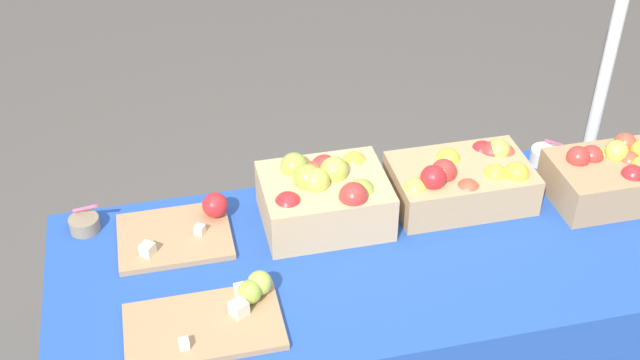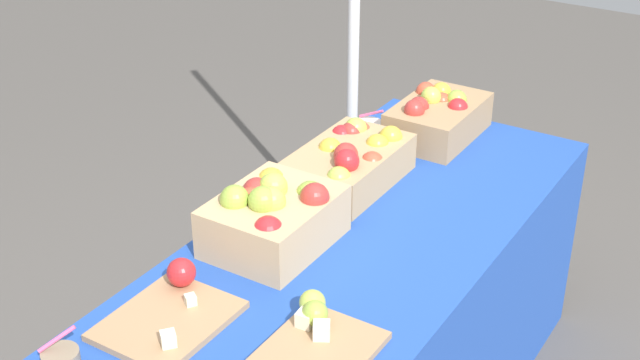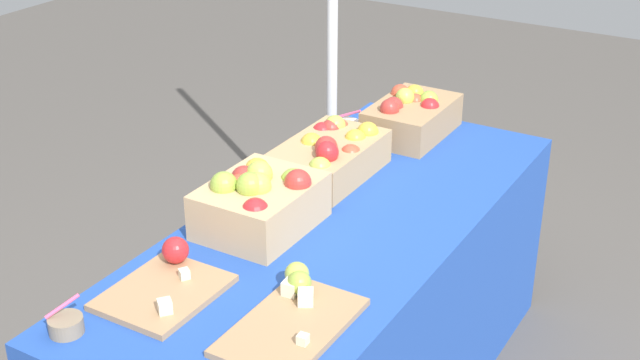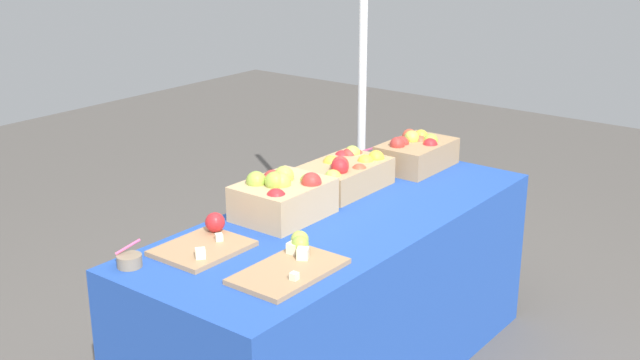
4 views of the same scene
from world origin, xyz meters
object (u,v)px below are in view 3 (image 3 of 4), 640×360
Objects in this scene: cutting_board_front at (293,313)px; apple_crate_right at (260,200)px; apple_crate_middle at (331,154)px; cutting_board_back at (167,283)px; apple_crate_left at (411,115)px; sample_bowl_mid at (66,325)px; sample_bowl_near at (347,127)px; tent_pole at (332,24)px.

apple_crate_right is at bearing 43.68° from cutting_board_front.
apple_crate_middle is 0.43m from apple_crate_right.
apple_crate_left is at bearing -4.42° from cutting_board_back.
sample_bowl_mid is at bearing 126.02° from cutting_board_front.
apple_crate_right reaches higher than sample_bowl_mid.
apple_crate_middle reaches higher than sample_bowl_mid.
apple_crate_middle is at bearing -159.88° from sample_bowl_near.
apple_crate_right is 0.78m from sample_bowl_near.
sample_bowl_near is 1.05× the size of sample_bowl_mid.
sample_bowl_near is (-0.12, 0.21, -0.05)m from apple_crate_left.
sample_bowl_mid is at bearing -179.33° from sample_bowl_near.
apple_crate_left is 3.92× the size of sample_bowl_near.
apple_crate_left reaches higher than sample_bowl_near.
tent_pole reaches higher than apple_crate_right.
sample_bowl_near is 1.45m from sample_bowl_mid.
apple_crate_right is at bearing 174.90° from apple_crate_left.
cutting_board_front is at bearing -156.27° from apple_crate_middle.
cutting_board_back is at bearing 177.05° from apple_crate_right.
apple_crate_middle is 4.20× the size of sample_bowl_near.
sample_bowl_mid is 1.81m from tent_pole.
tent_pole is at bearing 37.98° from sample_bowl_near.
tent_pole is (0.32, 0.25, 0.28)m from sample_bowl_near.
tent_pole is at bearing 8.57° from sample_bowl_mid.
tent_pole reaches higher than sample_bowl_near.
tent_pole is at bearing 29.66° from apple_crate_middle.
sample_bowl_near is at bearing 20.12° from apple_crate_middle.
apple_crate_right is 0.50m from cutting_board_front.
tent_pole is (0.65, 0.37, 0.24)m from apple_crate_middle.
apple_crate_left is 0.97× the size of cutting_board_front.
cutting_board_front is at bearing -53.98° from sample_bowl_mid.
apple_crate_right is at bearing -170.61° from sample_bowl_near.
tent_pole is (1.08, 0.38, 0.22)m from apple_crate_right.
sample_bowl_near is (0.76, 0.13, -0.06)m from apple_crate_right.
cutting_board_back is 0.29m from sample_bowl_mid.
cutting_board_front is 1.22m from sample_bowl_near.
apple_crate_middle is 1.12m from sample_bowl_mid.
apple_crate_middle reaches higher than apple_crate_left.
cutting_board_back is 3.48× the size of sample_bowl_mid.
sample_bowl_mid is (-1.57, 0.19, -0.05)m from apple_crate_left.
apple_crate_right reaches higher than apple_crate_left.
apple_crate_middle reaches higher than cutting_board_back.
apple_crate_middle is 1.27× the size of cutting_board_back.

